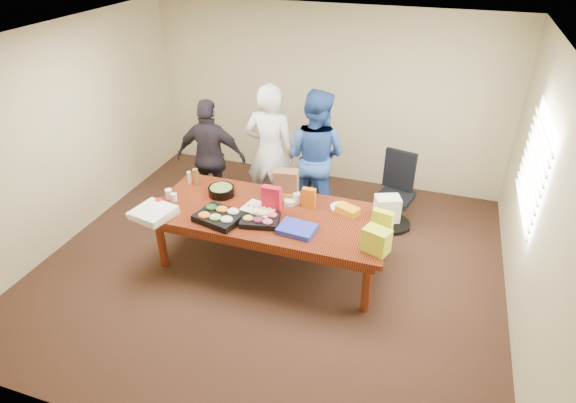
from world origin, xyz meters
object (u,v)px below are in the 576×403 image
(office_chair, at_px, (395,195))
(salad_bowl, at_px, (221,191))
(person_right, at_px, (315,156))
(sheet_cake, at_px, (259,210))
(conference_table, at_px, (271,239))
(person_center, at_px, (270,153))

(office_chair, xyz_separation_m, salad_bowl, (-2.02, -1.12, 0.29))
(office_chair, relative_size, salad_bowl, 3.12)
(person_right, xyz_separation_m, sheet_cake, (-0.30, -1.31, -0.15))
(sheet_cake, bearing_deg, conference_table, 31.85)
(conference_table, xyz_separation_m, person_center, (-0.40, 1.09, 0.59))
(office_chair, relative_size, person_right, 0.55)
(conference_table, height_order, salad_bowl, salad_bowl)
(conference_table, distance_m, salad_bowl, 0.86)
(office_chair, bearing_deg, person_right, -163.98)
(conference_table, xyz_separation_m, salad_bowl, (-0.72, 0.20, 0.43))
(person_center, xyz_separation_m, person_right, (0.58, 0.17, -0.03))
(person_center, bearing_deg, person_right, -165.18)
(conference_table, height_order, person_center, person_center)
(sheet_cake, bearing_deg, person_right, 88.32)
(conference_table, bearing_deg, person_right, 82.05)
(conference_table, distance_m, person_center, 1.31)
(conference_table, height_order, person_right, person_right)
(conference_table, bearing_deg, office_chair, 45.38)
(person_right, relative_size, sheet_cake, 4.97)
(conference_table, height_order, sheet_cake, sheet_cake)
(office_chair, xyz_separation_m, sheet_cake, (-1.42, -1.36, 0.27))
(office_chair, height_order, salad_bowl, office_chair)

